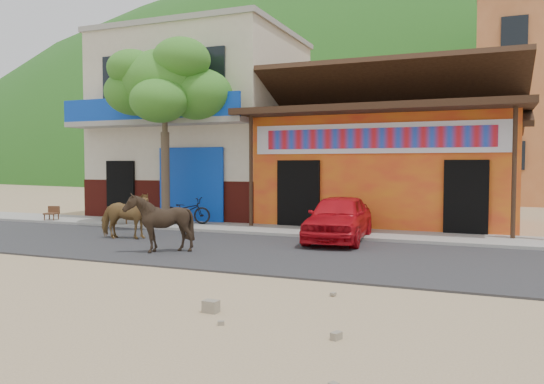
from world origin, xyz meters
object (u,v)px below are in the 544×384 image
at_px(cow_dark, 159,223).
at_px(red_car, 339,218).
at_px(cow_tan, 125,216).
at_px(cafe_chair_left, 51,207).
at_px(tree, 165,132).
at_px(scooter, 186,211).
at_px(cafe_chair_right, 121,211).

relative_size(cow_dark, red_car, 0.38).
distance_m(cow_tan, red_car, 5.79).
xyz_separation_m(cow_dark, cafe_chair_left, (-7.17, 3.94, -0.16)).
relative_size(cow_tan, cafe_chair_left, 1.66).
bearing_deg(tree, scooter, 26.13).
bearing_deg(tree, cow_tan, -77.81).
xyz_separation_m(tree, cafe_chair_right, (-1.40, -0.50, -2.57)).
bearing_deg(scooter, cafe_chair_right, 101.00).
bearing_deg(red_car, cafe_chair_right, 171.39).
bearing_deg(cow_dark, cafe_chair_left, -113.80).
height_order(red_car, cafe_chair_left, red_car).
relative_size(scooter, cafe_chair_left, 1.83).
relative_size(red_car, scooter, 2.20).
height_order(cafe_chair_left, cafe_chair_right, cafe_chair_left).
relative_size(red_car, cafe_chair_left, 4.01).
distance_m(red_car, cafe_chair_left, 10.53).
relative_size(tree, cow_dark, 4.34).
height_order(cow_dark, cafe_chair_left, cow_dark).
height_order(cow_dark, red_car, cow_dark).
bearing_deg(tree, cafe_chair_left, -173.61).
bearing_deg(red_car, cow_tan, -165.54).
xyz_separation_m(cow_dark, red_car, (3.35, 3.38, -0.08)).
bearing_deg(red_car, tree, 165.82).
bearing_deg(cow_dark, red_car, 140.26).
distance_m(cow_dark, red_car, 4.76).
distance_m(tree, cow_dark, 5.75).
bearing_deg(cafe_chair_left, cow_dark, -45.98).
bearing_deg(red_car, cafe_chair_left, 172.56).
bearing_deg(cafe_chair_left, cow_tan, -42.97).
distance_m(tree, red_car, 6.68).
xyz_separation_m(cow_tan, cow_dark, (2.13, -1.51, 0.06)).
bearing_deg(cafe_chair_left, red_car, -20.24).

